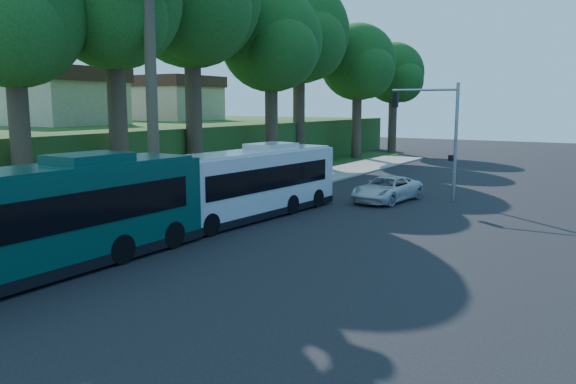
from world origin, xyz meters
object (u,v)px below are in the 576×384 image
Objects in this scene: white_bus at (248,183)px; bus_shelter at (149,182)px; teal_bus at (41,218)px; pickup at (387,189)px.

bus_shelter is at bearing -146.15° from white_bus.
pickup is (4.66, 19.86, -1.21)m from teal_bus.
teal_bus is 20.44m from pickup.
white_bus reaches higher than bus_shelter.
bus_shelter is 0.25× the size of white_bus.
teal_bus reaches higher than white_bus.
teal_bus is at bearing -95.94° from pickup.
bus_shelter is 0.60× the size of pickup.
teal_bus is at bearing -87.67° from white_bus.
teal_bus is (3.97, -9.02, 0.14)m from bus_shelter.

